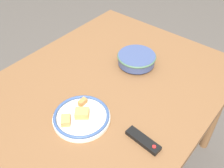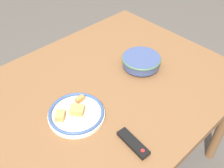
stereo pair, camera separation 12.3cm
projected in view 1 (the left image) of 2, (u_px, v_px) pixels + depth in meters
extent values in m
plane|color=#4C4742|center=(109.00, 164.00, 1.86)|extent=(8.00, 8.00, 0.00)
cube|color=brown|center=(108.00, 87.00, 1.36)|extent=(1.30, 1.04, 0.04)
cylinder|color=brown|center=(112.00, 61.00, 2.16)|extent=(0.06, 0.06, 0.73)
cylinder|color=brown|center=(216.00, 113.00, 1.74)|extent=(0.06, 0.06, 0.73)
cylinder|color=#384775|center=(136.00, 64.00, 1.46)|extent=(0.09, 0.09, 0.01)
cylinder|color=#384775|center=(137.00, 59.00, 1.44)|extent=(0.20, 0.20, 0.05)
cylinder|color=#C67A33|center=(136.00, 59.00, 1.44)|extent=(0.18, 0.18, 0.05)
torus|color=#42664C|center=(137.00, 56.00, 1.43)|extent=(0.21, 0.21, 0.01)
cylinder|color=silver|center=(82.00, 118.00, 1.16)|extent=(0.26, 0.26, 0.02)
torus|color=#334C7F|center=(81.00, 116.00, 1.15)|extent=(0.25, 0.25, 0.01)
cube|color=tan|center=(82.00, 113.00, 1.15)|extent=(0.08, 0.08, 0.03)
cube|color=tan|center=(80.00, 111.00, 1.17)|extent=(0.04, 0.04, 0.01)
cube|color=silver|center=(88.00, 125.00, 1.11)|extent=(0.05, 0.05, 0.02)
cube|color=tan|center=(66.00, 120.00, 1.13)|extent=(0.07, 0.07, 0.03)
cube|color=#B2753D|center=(83.00, 102.00, 1.21)|extent=(0.04, 0.02, 0.03)
cube|color=black|center=(143.00, 140.00, 1.08)|extent=(0.06, 0.16, 0.02)
cylinder|color=red|center=(154.00, 147.00, 1.04)|extent=(0.02, 0.02, 0.00)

